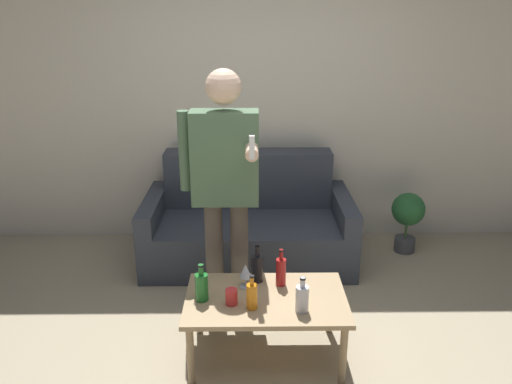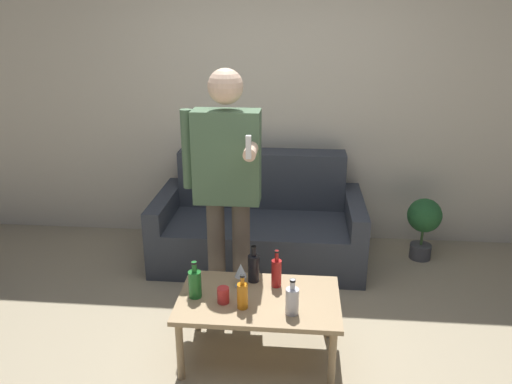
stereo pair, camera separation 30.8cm
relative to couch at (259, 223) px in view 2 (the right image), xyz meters
The scene contains 13 objects.
ground_plane 1.52m from the couch, 87.02° to the right, with size 16.00×16.00×0.00m, color tan.
wall_back 1.15m from the couch, 81.05° to the left, with size 8.00×0.06×2.70m.
couch is the anchor object (origin of this frame).
coffee_table 1.39m from the couch, 85.42° to the right, with size 0.98×0.60×0.42m.
bottle_orange 1.58m from the couch, 78.44° to the right, with size 0.08×0.08×0.22m.
bottle_green 1.45m from the couch, 101.00° to the right, with size 0.08×0.08×0.24m.
bottle_dark 1.52m from the couch, 89.02° to the right, with size 0.06×0.06×0.22m.
bottle_yellow 1.21m from the couch, 87.06° to the right, with size 0.08×0.08×0.25m.
bottle_red 1.27m from the couch, 80.41° to the right, with size 0.06×0.06×0.25m.
wine_glass_near 1.28m from the couch, 90.61° to the right, with size 0.08×0.08×0.16m.
cup_on_table 1.47m from the couch, 93.74° to the right, with size 0.07×0.07×0.10m.
person_standing_front 1.11m from the couch, 100.31° to the right, with size 0.52×0.45×1.73m.
potted_plant 1.42m from the couch, ahead, with size 0.29×0.29×0.55m.
Camera 2 is at (0.25, -2.51, 2.05)m, focal length 35.00 mm.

